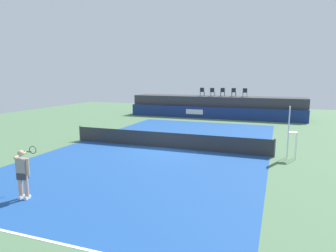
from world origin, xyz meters
TOP-DOWN VIEW (x-y plane):
  - ground_plane at (0.00, 3.00)m, footprint 48.00×48.00m
  - court_inner at (0.00, 0.00)m, footprint 12.00×22.00m
  - line_near_baseline at (0.00, -10.95)m, footprint 12.00×0.10m
  - sponsor_wall at (-0.01, 13.50)m, footprint 18.00×0.22m
  - spectator_platform at (0.00, 15.30)m, footprint 18.00×2.80m
  - spectator_chair_far_left at (-1.50, 15.10)m, footprint 0.47×0.47m
  - spectator_chair_left at (-0.36, 14.95)m, footprint 0.46×0.46m
  - spectator_chair_center at (0.66, 15.29)m, footprint 0.48×0.48m
  - spectator_chair_right at (1.81, 15.37)m, footprint 0.45×0.45m
  - spectator_chair_far_right at (2.98, 15.15)m, footprint 0.47×0.47m
  - umpire_chair at (6.94, -0.01)m, footprint 0.47×0.47m
  - tennis_net at (0.00, 0.00)m, footprint 12.40×0.02m
  - net_post_near at (-6.20, 0.00)m, footprint 0.10×0.10m
  - net_post_far at (6.20, 0.00)m, footprint 0.10×0.10m
  - tennis_player at (-2.05, -8.95)m, footprint 0.82×1.12m
  - tennis_ball at (2.01, -0.65)m, footprint 0.07×0.07m

SIDE VIEW (x-z plane):
  - ground_plane at x=0.00m, z-range 0.00..0.00m
  - court_inner at x=0.00m, z-range 0.00..0.00m
  - line_near_baseline at x=0.00m, z-range 0.00..0.01m
  - tennis_ball at x=2.01m, z-range 0.00..0.07m
  - tennis_net at x=0.00m, z-range 0.00..0.95m
  - net_post_near at x=-6.20m, z-range 0.00..1.00m
  - net_post_far at x=6.20m, z-range 0.00..1.00m
  - sponsor_wall at x=-0.01m, z-range 0.00..1.20m
  - tennis_player at x=-2.05m, z-range 0.07..1.84m
  - spectator_platform at x=0.00m, z-range 0.00..2.20m
  - umpire_chair at x=6.94m, z-range 0.21..2.97m
  - spectator_chair_far_left at x=-1.50m, z-range 2.25..3.14m
  - spectator_chair_left at x=-0.36m, z-range 2.25..3.14m
  - spectator_chair_center at x=0.66m, z-range 2.25..3.14m
  - spectator_chair_right at x=1.81m, z-range 2.25..3.14m
  - spectator_chair_far_right at x=2.98m, z-range 2.25..3.14m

